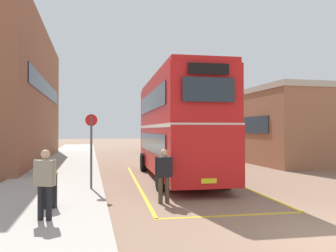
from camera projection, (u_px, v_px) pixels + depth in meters
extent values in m
plane|color=#846651|center=(171.00, 166.00, 21.17)|extent=(135.60, 135.60, 0.00)
cube|color=#A39E93|center=(66.00, 164.00, 22.04)|extent=(4.00, 57.60, 0.14)
cube|color=brown|center=(8.00, 95.00, 24.06)|extent=(5.15, 19.97, 9.56)
cube|color=#19232D|center=(47.00, 89.00, 24.65)|extent=(0.06, 15.18, 1.10)
cube|color=#9E6647|center=(282.00, 129.00, 26.23)|extent=(8.09, 13.67, 4.75)
cube|color=#232D38|center=(233.00, 126.00, 25.32)|extent=(0.06, 10.39, 1.10)
cube|color=#BCB29E|center=(282.00, 96.00, 26.26)|extent=(8.21, 13.79, 0.36)
cylinder|color=black|center=(143.00, 162.00, 18.73)|extent=(0.33, 1.01, 1.00)
cylinder|color=black|center=(189.00, 161.00, 19.18)|extent=(0.33, 1.01, 1.00)
cylinder|color=black|center=(160.00, 178.00, 12.61)|extent=(0.33, 1.01, 1.00)
cylinder|color=black|center=(226.00, 176.00, 13.07)|extent=(0.33, 1.01, 1.00)
cube|color=red|center=(177.00, 149.00, 15.91)|extent=(3.01, 10.13, 2.10)
cube|color=red|center=(177.00, 104.00, 15.93)|extent=(3.00, 9.93, 2.10)
cube|color=red|center=(177.00, 80.00, 15.94)|extent=(2.90, 9.83, 0.20)
cube|color=white|center=(177.00, 126.00, 15.92)|extent=(3.04, 10.04, 0.14)
cube|color=#232D38|center=(151.00, 142.00, 15.69)|extent=(0.45, 8.21, 0.84)
cube|color=#232D38|center=(151.00, 102.00, 15.71)|extent=(0.45, 8.21, 0.84)
cube|color=#232D38|center=(204.00, 142.00, 16.13)|extent=(0.45, 8.21, 0.84)
cube|color=#232D38|center=(203.00, 102.00, 16.16)|extent=(0.45, 8.21, 0.84)
cube|color=#232D38|center=(209.00, 90.00, 10.98)|extent=(1.76, 0.13, 0.80)
cube|color=black|center=(209.00, 69.00, 10.99)|extent=(1.38, 0.11, 0.36)
cube|color=#232D38|center=(161.00, 138.00, 20.86)|extent=(2.01, 0.14, 1.00)
cube|color=yellow|center=(209.00, 181.00, 10.95)|extent=(0.52, 0.06, 0.16)
cylinder|color=black|center=(149.00, 147.00, 36.44)|extent=(0.33, 0.94, 0.92)
cylinder|color=black|center=(170.00, 146.00, 37.15)|extent=(0.33, 0.94, 0.92)
cylinder|color=black|center=(162.00, 149.00, 31.64)|extent=(0.33, 0.94, 0.92)
cylinder|color=black|center=(186.00, 149.00, 32.35)|extent=(0.33, 0.94, 0.92)
cube|color=#1E512D|center=(166.00, 137.00, 34.41)|extent=(2.93, 8.52, 2.60)
cube|color=silver|center=(166.00, 123.00, 34.43)|extent=(2.76, 8.18, 0.12)
cube|color=#232D38|center=(155.00, 133.00, 34.06)|extent=(0.53, 6.68, 0.96)
cube|color=#232D38|center=(177.00, 133.00, 34.76)|extent=(0.53, 6.68, 0.96)
cube|color=#232D38|center=(156.00, 133.00, 38.43)|extent=(1.84, 0.18, 1.10)
cylinder|color=#473828|center=(167.00, 190.00, 10.54)|extent=(0.14, 0.14, 0.82)
cylinder|color=#473828|center=(161.00, 190.00, 10.47)|extent=(0.14, 0.14, 0.82)
cube|color=black|center=(164.00, 167.00, 10.51)|extent=(0.49, 0.25, 0.62)
cylinder|color=black|center=(171.00, 166.00, 10.58)|extent=(0.09, 0.09, 0.59)
cylinder|color=black|center=(156.00, 166.00, 10.44)|extent=(0.09, 0.09, 0.59)
sphere|color=tan|center=(164.00, 153.00, 10.50)|extent=(0.22, 0.22, 0.22)
cylinder|color=black|center=(41.00, 203.00, 8.04)|extent=(0.14, 0.14, 0.81)
cylinder|color=black|center=(49.00, 203.00, 8.00)|extent=(0.14, 0.14, 0.81)
cube|color=gray|center=(45.00, 173.00, 8.03)|extent=(0.52, 0.38, 0.61)
cylinder|color=gray|center=(36.00, 172.00, 8.07)|extent=(0.09, 0.09, 0.58)
cylinder|color=gray|center=(54.00, 172.00, 7.99)|extent=(0.09, 0.09, 0.58)
sphere|color=tan|center=(45.00, 154.00, 8.05)|extent=(0.22, 0.22, 0.22)
cylinder|color=black|center=(48.00, 191.00, 9.34)|extent=(0.47, 0.47, 0.92)
cylinder|color=olive|center=(48.00, 173.00, 9.34)|extent=(0.50, 0.50, 0.04)
cylinder|color=#4C4C51|center=(91.00, 152.00, 12.42)|extent=(0.08, 0.08, 2.69)
cylinder|color=red|center=(91.00, 120.00, 12.43)|extent=(0.44, 0.07, 0.44)
cube|color=gold|center=(137.00, 183.00, 14.55)|extent=(0.73, 12.01, 0.01)
cube|color=gold|center=(227.00, 180.00, 15.28)|extent=(0.73, 12.01, 0.01)
cube|color=gold|center=(233.00, 215.00, 9.00)|extent=(4.23, 0.33, 0.01)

